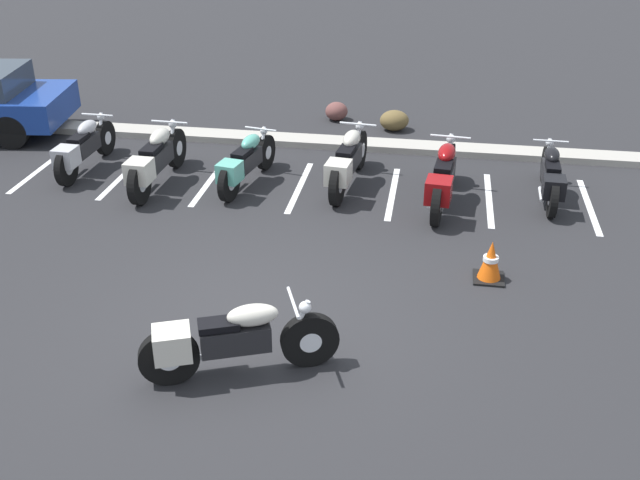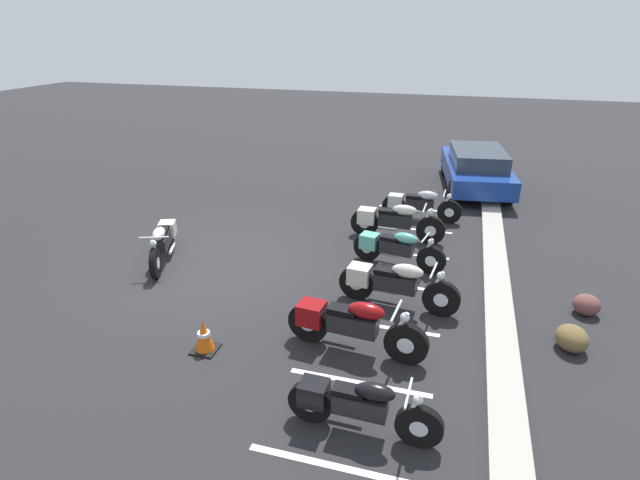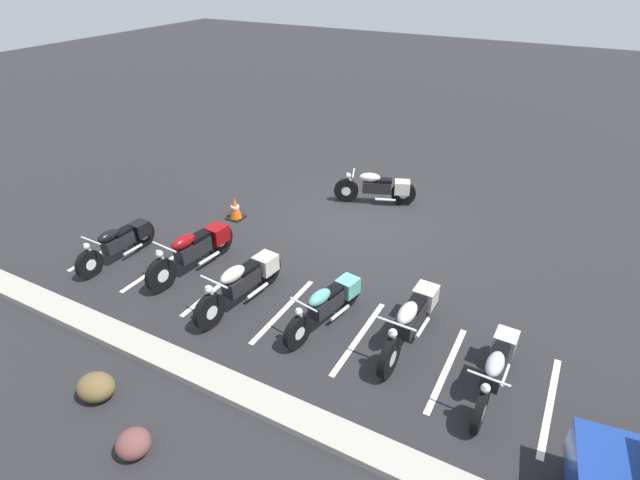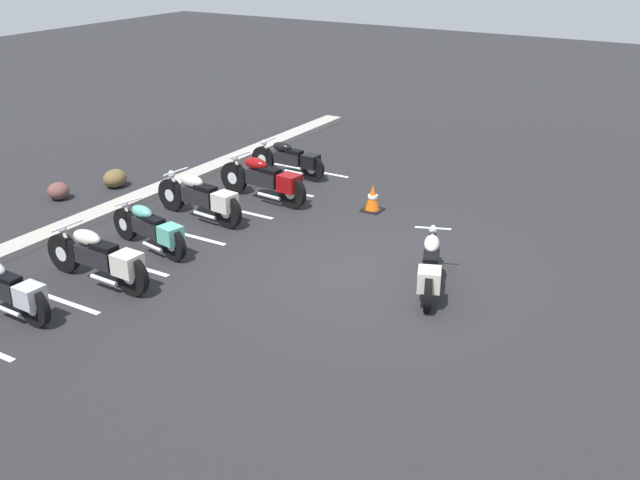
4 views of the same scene
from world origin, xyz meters
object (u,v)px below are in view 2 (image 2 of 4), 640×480
at_px(parked_bike_2, 394,247).
at_px(landscape_rock_1, 587,305).
at_px(parked_bike_4, 349,324).
at_px(traffic_cone, 204,336).
at_px(parked_bike_3, 392,283).
at_px(landscape_rock_0, 572,338).
at_px(car_blue, 476,168).
at_px(parked_bike_1, 393,220).
at_px(motorcycle_cream_featured, 163,241).
at_px(parked_bike_0, 417,204).
at_px(parked_bike_5, 356,404).

distance_m(parked_bike_2, landscape_rock_1, 3.76).
xyz_separation_m(parked_bike_4, traffic_cone, (0.66, -2.20, -0.22)).
height_order(parked_bike_3, landscape_rock_0, parked_bike_3).
height_order(car_blue, landscape_rock_0, car_blue).
bearing_deg(parked_bike_1, motorcycle_cream_featured, -149.51).
height_order(parked_bike_1, car_blue, car_blue).
xyz_separation_m(parked_bike_2, parked_bike_3, (1.67, 0.21, 0.04)).
height_order(motorcycle_cream_featured, landscape_rock_1, motorcycle_cream_featured).
distance_m(motorcycle_cream_featured, parked_bike_0, 6.49).
bearing_deg(parked_bike_5, landscape_rock_1, 50.73).
xyz_separation_m(parked_bike_0, car_blue, (-3.26, 1.46, 0.24)).
relative_size(parked_bike_0, parked_bike_5, 1.04).
distance_m(parked_bike_0, parked_bike_5, 7.81).
bearing_deg(motorcycle_cream_featured, parked_bike_2, 81.08).
bearing_deg(parked_bike_0, motorcycle_cream_featured, -140.11).
distance_m(motorcycle_cream_featured, parked_bike_2, 5.03).
bearing_deg(landscape_rock_0, parked_bike_5, -47.80).
bearing_deg(parked_bike_2, parked_bike_5, -76.40).
bearing_deg(car_blue, traffic_cone, 150.23).
relative_size(landscape_rock_0, traffic_cone, 1.03).
xyz_separation_m(parked_bike_5, landscape_rock_0, (-2.67, 2.95, -0.22)).
height_order(parked_bike_3, parked_bike_5, parked_bike_3).
relative_size(parked_bike_1, traffic_cone, 4.08).
distance_m(parked_bike_4, car_blue, 9.59).
distance_m(car_blue, traffic_cone, 10.86).
height_order(car_blue, traffic_cone, car_blue).
xyz_separation_m(parked_bike_4, parked_bike_5, (1.67, 0.48, -0.06)).
relative_size(motorcycle_cream_featured, parked_bike_2, 1.00).
height_order(landscape_rock_0, landscape_rock_1, landscape_rock_0).
bearing_deg(parked_bike_2, parked_bike_3, -72.11).
distance_m(parked_bike_0, landscape_rock_0, 5.95).
height_order(parked_bike_2, parked_bike_4, parked_bike_4).
distance_m(parked_bike_2, landscape_rock_0, 3.89).
distance_m(parked_bike_2, parked_bike_3, 1.68).
height_order(parked_bike_4, traffic_cone, parked_bike_4).
xyz_separation_m(parked_bike_5, traffic_cone, (-1.01, -2.67, -0.16)).
distance_m(parked_bike_0, parked_bike_1, 1.54).
distance_m(car_blue, landscape_rock_0, 8.55).
distance_m(parked_bike_5, car_blue, 11.16).
xyz_separation_m(parked_bike_3, parked_bike_5, (3.22, 0.03, -0.05)).
bearing_deg(car_blue, motorcycle_cream_featured, 130.29).
height_order(parked_bike_1, landscape_rock_0, parked_bike_1).
bearing_deg(parked_bike_2, landscape_rock_1, -4.55).
relative_size(parked_bike_1, parked_bike_2, 1.13).
relative_size(parked_bike_0, car_blue, 0.46).
bearing_deg(landscape_rock_1, traffic_cone, -64.54).
height_order(parked_bike_0, parked_bike_4, parked_bike_4).
xyz_separation_m(car_blue, traffic_cone, (10.06, -4.08, -0.42)).
height_order(motorcycle_cream_featured, parked_bike_1, parked_bike_1).
bearing_deg(parked_bike_0, parked_bike_5, -87.99).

